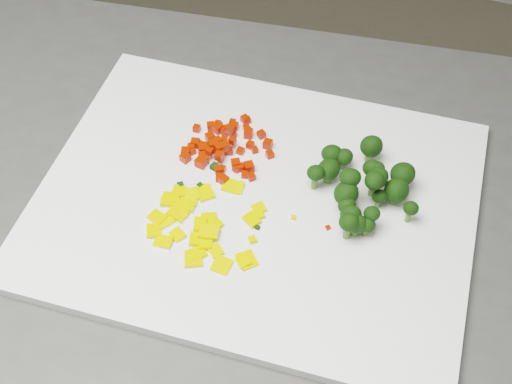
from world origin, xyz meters
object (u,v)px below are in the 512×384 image
(counter_block, at_px, (230,382))
(carrot_pile, at_px, (226,142))
(cutting_board, at_px, (256,201))
(broccoli_pile, at_px, (365,177))
(pepper_pile, at_px, (208,222))

(counter_block, relative_size, carrot_pile, 9.16)
(cutting_board, bearing_deg, broccoli_pile, 21.63)
(cutting_board, distance_m, pepper_pile, 0.07)
(pepper_pile, relative_size, broccoli_pile, 0.97)
(counter_block, xyz_separation_m, pepper_pile, (0.00, -0.03, 0.47))
(cutting_board, distance_m, broccoli_pile, 0.12)
(broccoli_pile, bearing_deg, pepper_pile, -145.54)
(counter_block, distance_m, cutting_board, 0.46)
(carrot_pile, xyz_separation_m, pepper_pile, (0.02, -0.11, -0.01))
(carrot_pile, distance_m, pepper_pile, 0.11)
(cutting_board, bearing_deg, carrot_pile, 135.47)
(counter_block, distance_m, carrot_pile, 0.49)
(counter_block, height_order, broccoli_pile, broccoli_pile)
(pepper_pile, distance_m, broccoli_pile, 0.18)
(cutting_board, bearing_deg, counter_block, -145.50)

